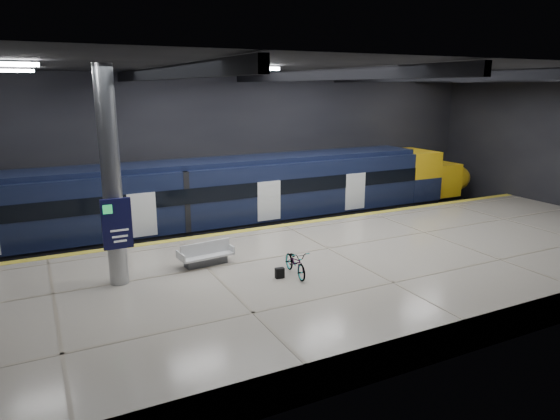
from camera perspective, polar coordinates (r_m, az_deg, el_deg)
ground at (r=21.08m, az=4.00°, el=-6.43°), size 30.00×30.00×0.00m
room_shell at (r=19.84m, az=4.27°, el=9.25°), size 30.10×16.10×8.05m
platform at (r=18.93m, az=7.91°, el=-7.18°), size 30.00×11.00×1.10m
safety_strip at (r=23.03m, az=0.56°, el=-1.74°), size 30.00×0.40×0.01m
rails at (r=25.69m, az=-2.25°, el=-2.46°), size 30.00×1.52×0.16m
train at (r=24.68m, az=-5.20°, el=1.55°), size 29.40×2.84×3.79m
bench at (r=18.13m, az=-8.48°, el=-5.30°), size 2.01×0.99×0.86m
bicycle at (r=16.94m, az=1.78°, el=-6.00°), size 0.80×1.78×0.91m
pannier_bag at (r=16.77m, az=-0.04°, el=-7.21°), size 0.32×0.21×0.35m
info_column at (r=16.33m, az=-18.69°, el=3.10°), size 0.90×0.78×6.90m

